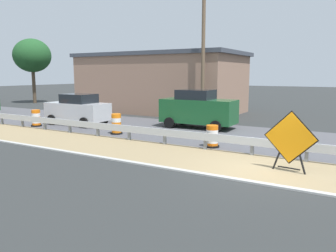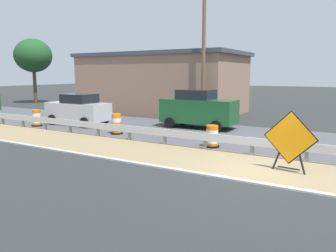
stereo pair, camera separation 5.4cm
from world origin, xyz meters
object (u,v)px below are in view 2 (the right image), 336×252
at_px(car_lead_far_lane, 78,109).
at_px(car_mid_far_lane, 198,109).
at_px(traffic_barrel_nearest, 212,137).
at_px(traffic_barrel_close, 117,125).
at_px(traffic_barrel_mid, 37,119).
at_px(utility_pole_near, 204,50).
at_px(warning_sign_diamond, 290,140).

relative_size(car_lead_far_lane, car_mid_far_lane, 0.93).
relative_size(traffic_barrel_nearest, car_lead_far_lane, 0.23).
bearing_deg(traffic_barrel_close, traffic_barrel_mid, 93.77).
distance_m(traffic_barrel_mid, utility_pole_near, 11.35).
bearing_deg(utility_pole_near, car_mid_far_lane, -160.37).
bearing_deg(warning_sign_diamond, car_lead_far_lane, -99.28).
bearing_deg(warning_sign_diamond, traffic_barrel_close, -98.47).
bearing_deg(traffic_barrel_nearest, traffic_barrel_close, 85.68).
bearing_deg(car_lead_far_lane, car_mid_far_lane, -160.27).
bearing_deg(traffic_barrel_nearest, warning_sign_diamond, -121.08).
bearing_deg(car_lead_far_lane, traffic_barrel_nearest, 168.31).
bearing_deg(utility_pole_near, car_lead_far_lane, 131.21).
height_order(warning_sign_diamond, car_mid_far_lane, car_mid_far_lane).
xyz_separation_m(car_mid_far_lane, utility_pole_near, (2.63, 0.94, 3.55)).
height_order(traffic_barrel_close, utility_pole_near, utility_pole_near).
height_order(traffic_barrel_nearest, car_lead_far_lane, car_lead_far_lane).
distance_m(warning_sign_diamond, traffic_barrel_nearest, 4.31).
bearing_deg(utility_pole_near, warning_sign_diamond, -141.45).
bearing_deg(car_mid_far_lane, traffic_barrel_mid, -154.72).
height_order(traffic_barrel_nearest, car_mid_far_lane, car_mid_far_lane).
relative_size(traffic_barrel_close, utility_pole_near, 0.12).
height_order(warning_sign_diamond, traffic_barrel_nearest, warning_sign_diamond).
xyz_separation_m(car_lead_far_lane, car_mid_far_lane, (2.69, -7.01, 0.15)).
height_order(traffic_barrel_nearest, traffic_barrel_close, traffic_barrel_close).
bearing_deg(traffic_barrel_nearest, traffic_barrel_mid, 89.81).
distance_m(traffic_barrel_nearest, traffic_barrel_mid, 11.58).
relative_size(traffic_barrel_mid, car_mid_far_lane, 0.23).
distance_m(warning_sign_diamond, utility_pole_near, 12.47).
bearing_deg(traffic_barrel_nearest, car_lead_far_lane, 79.55).
relative_size(traffic_barrel_nearest, utility_pole_near, 0.11).
bearing_deg(car_lead_far_lane, traffic_barrel_close, 160.44).
height_order(warning_sign_diamond, traffic_barrel_mid, warning_sign_diamond).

